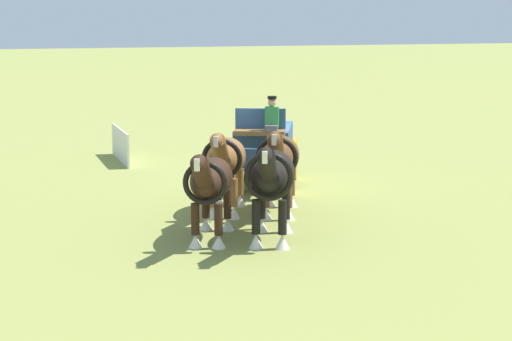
{
  "coord_description": "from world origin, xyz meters",
  "views": [
    {
      "loc": [
        22.75,
        -8.07,
        4.79
      ],
      "look_at": [
        3.97,
        -1.61,
        1.2
      ],
      "focal_mm": 59.99,
      "sensor_mm": 36.0,
      "label": 1
    }
  ],
  "objects_px": {
    "draft_horse_rear_near": "(279,159)",
    "draft_horse_lead_off": "(211,182)",
    "draft_horse_rear_off": "(226,160)",
    "show_wagon": "(264,146)",
    "draft_horse_lead_near": "(271,177)"
  },
  "relations": [
    {
      "from": "draft_horse_rear_near",
      "to": "draft_horse_lead_off",
      "type": "bearing_deg",
      "value": -50.52
    },
    {
      "from": "draft_horse_rear_off",
      "to": "draft_horse_lead_off",
      "type": "xyz_separation_m",
      "value": [
        2.38,
        -1.07,
        -0.05
      ]
    },
    {
      "from": "show_wagon",
      "to": "draft_horse_lead_near",
      "type": "distance_m",
      "value": 6.13
    },
    {
      "from": "show_wagon",
      "to": "draft_horse_rear_off",
      "type": "height_order",
      "value": "show_wagon"
    },
    {
      "from": "draft_horse_rear_off",
      "to": "draft_horse_lead_off",
      "type": "height_order",
      "value": "draft_horse_rear_off"
    },
    {
      "from": "draft_horse_lead_off",
      "to": "draft_horse_rear_near",
      "type": "bearing_deg",
      "value": 129.48
    },
    {
      "from": "show_wagon",
      "to": "draft_horse_lead_off",
      "type": "distance_m",
      "value": 6.15
    },
    {
      "from": "draft_horse_rear_near",
      "to": "draft_horse_lead_near",
      "type": "xyz_separation_m",
      "value": [
        2.37,
        -1.06,
        0.03
      ]
    },
    {
      "from": "show_wagon",
      "to": "draft_horse_rear_off",
      "type": "relative_size",
      "value": 1.89
    },
    {
      "from": "draft_horse_lead_near",
      "to": "draft_horse_lead_off",
      "type": "height_order",
      "value": "draft_horse_lead_near"
    },
    {
      "from": "draft_horse_lead_near",
      "to": "draft_horse_rear_near",
      "type": "bearing_deg",
      "value": 155.91
    },
    {
      "from": "draft_horse_rear_off",
      "to": "draft_horse_lead_near",
      "type": "xyz_separation_m",
      "value": [
        2.9,
        0.13,
        0.08
      ]
    },
    {
      "from": "show_wagon",
      "to": "draft_horse_rear_near",
      "type": "xyz_separation_m",
      "value": [
        3.45,
        -0.84,
        0.22
      ]
    },
    {
      "from": "draft_horse_rear_near",
      "to": "draft_horse_lead_off",
      "type": "height_order",
      "value": "draft_horse_rear_near"
    },
    {
      "from": "draft_horse_rear_off",
      "to": "draft_horse_lead_off",
      "type": "relative_size",
      "value": 0.95
    }
  ]
}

